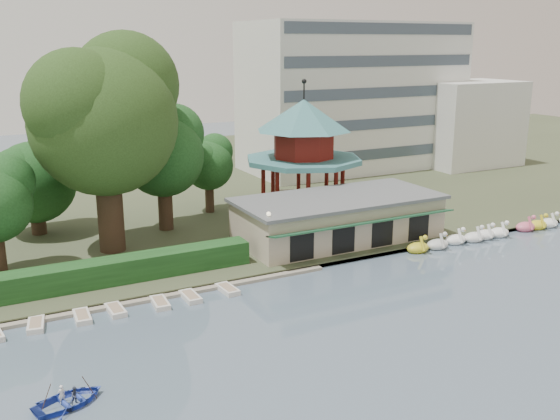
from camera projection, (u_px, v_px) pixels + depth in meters
ground_plane at (400, 380)px, 33.69m from camera, size 220.00×220.00×0.00m
shore at (141, 187)px, 78.22m from camera, size 220.00×70.00×0.40m
embankment at (261, 275)px, 48.48m from camera, size 220.00×0.60×0.30m
dock at (106, 305)px, 43.07m from camera, size 34.00×1.60×0.24m
boathouse at (338, 217)px, 56.36m from camera, size 18.60×9.39×3.90m
pavilion at (303, 144)px, 64.52m from camera, size 12.40×12.40×13.50m
office_building at (372, 101)px, 87.70m from camera, size 38.00×18.00×20.00m
hedge at (52, 281)px, 44.26m from camera, size 30.00×2.00×1.80m
lamp_post at (269, 228)px, 49.78m from camera, size 0.36×0.36×4.28m
big_tree at (105, 111)px, 50.75m from camera, size 13.25×12.34×18.32m
small_trees at (59, 177)px, 54.12m from camera, size 38.51×16.80×11.78m
swan_boats at (497, 233)px, 58.56m from camera, size 21.39×2.13×1.92m
moored_rowboats at (58, 321)px, 40.36m from camera, size 25.06×2.69×0.36m
rowboat_with_passengers at (69, 396)px, 31.24m from camera, size 5.81×4.82×2.01m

